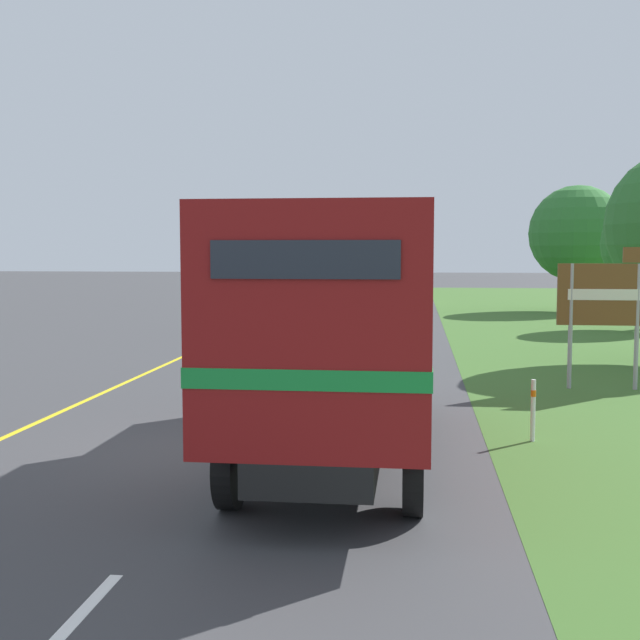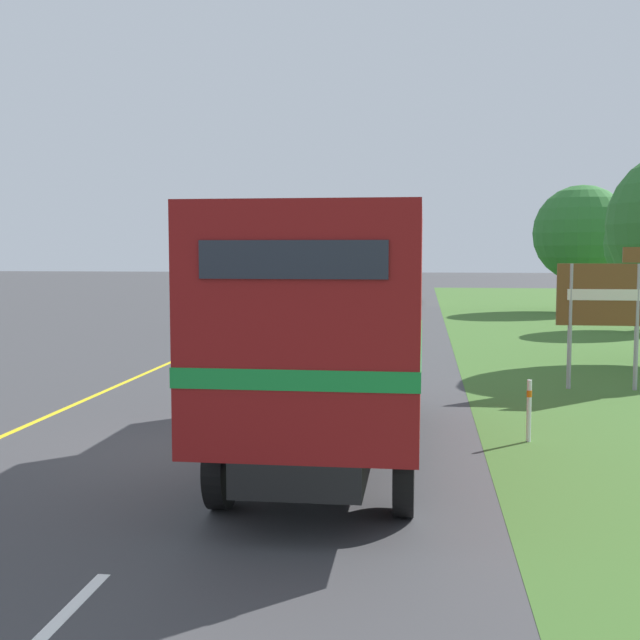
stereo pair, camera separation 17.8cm
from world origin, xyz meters
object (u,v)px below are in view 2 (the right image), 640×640
Objects in this scene: lead_car_white at (287,304)px; lead_car_silver_ahead at (353,279)px; delineator_post at (529,409)px; highway_sign at (606,299)px; horse_trailer_truck at (335,322)px; roadside_tree_far at (582,233)px; lead_car_white_ahead at (406,286)px.

lead_car_white is 26.80m from lead_car_silver_ahead.
lead_car_white is at bearing 112.29° from delineator_post.
highway_sign is (8.49, -10.50, 0.86)m from lead_car_white.
horse_trailer_truck is 7.98m from highway_sign.
roadside_tree_far is (3.74, 22.57, 1.85)m from highway_sign.
lead_car_white is (-3.52, 16.74, -0.87)m from horse_trailer_truck.
lead_car_white_ahead is 0.94× the size of lead_car_silver_ahead.
lead_car_white is 0.99× the size of lead_car_silver_ahead.
roadside_tree_far is 28.32m from delineator_post.
horse_trailer_truck is 1.79× the size of lead_car_white_ahead.
delineator_post is (6.33, -15.44, -0.53)m from lead_car_white.
highway_sign is at bearing 66.40° from delineator_post.
delineator_post is (-2.16, -4.94, -1.39)m from highway_sign.
lead_car_white is at bearing 101.87° from horse_trailer_truck.
delineator_post is at bearing 24.73° from horse_trailer_truck.
horse_trailer_truck reaches higher than lead_car_white_ahead.
roadside_tree_far is at bearing -33.83° from lead_car_white_ahead.
lead_car_white_ahead is 10.57m from roadside_tree_far.
horse_trailer_truck is 1.29× the size of roadside_tree_far.
delineator_post is at bearing -113.60° from highway_sign.
lead_car_white is 17.39m from roadside_tree_far.
horse_trailer_truck is at bearing -155.27° from delineator_post.
highway_sign is (8.46, -37.30, 0.88)m from lead_car_silver_ahead.
lead_car_white is 4.78× the size of delineator_post.
roadside_tree_far is at bearing 80.59° from highway_sign.
lead_car_white reaches higher than lead_car_silver_ahead.
lead_car_white_ahead is at bearing 99.50° from highway_sign.
horse_trailer_truck is 8.19× the size of delineator_post.
highway_sign reaches higher than lead_car_white_ahead.
delineator_post is (6.30, -42.24, -0.51)m from lead_car_silver_ahead.
horse_trailer_truck is 43.68m from lead_car_silver_ahead.
roadside_tree_far is at bearing 77.90° from delineator_post.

